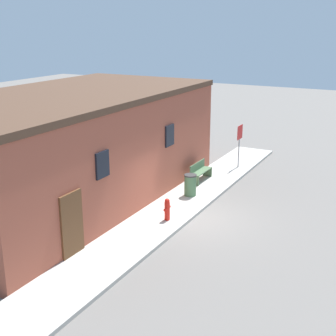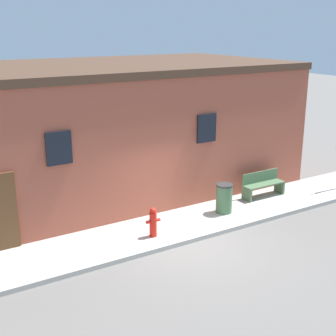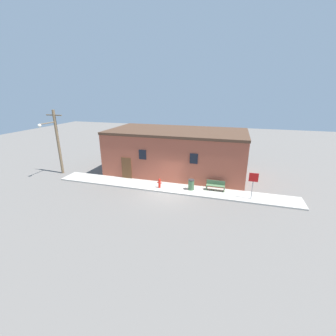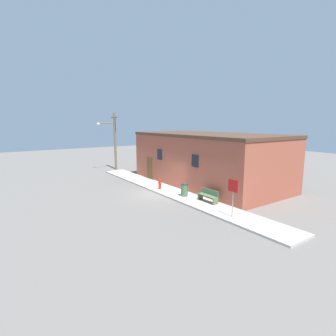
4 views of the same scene
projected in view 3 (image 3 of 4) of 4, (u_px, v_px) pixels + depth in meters
The scene contains 8 objects.
ground_plane at pixel (166, 193), 19.00m from camera, with size 80.00×80.00×0.00m, color #66605B.
sidewalk at pixel (170, 188), 19.93m from camera, with size 21.46×2.08×0.13m.
brick_building at pixel (177, 152), 23.41m from camera, with size 13.83×6.94×4.50m.
fire_hydrant at pixel (159, 183), 19.69m from camera, with size 0.43×0.20×0.85m.
stop_sign at pixel (253, 181), 17.27m from camera, with size 0.69×0.06×2.16m.
bench at pixel (215, 186), 19.16m from camera, with size 1.56×0.44×0.85m.
trash_bin at pixel (191, 185), 19.27m from camera, with size 0.53×0.53×0.92m.
utility_pole at pixel (57, 140), 22.53m from camera, with size 1.80×2.21×6.53m.
Camera 3 is at (4.99, -16.57, 8.13)m, focal length 24.00 mm.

